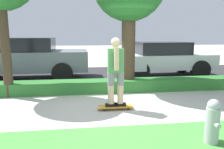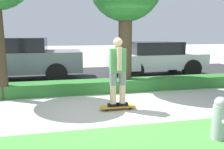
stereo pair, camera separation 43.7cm
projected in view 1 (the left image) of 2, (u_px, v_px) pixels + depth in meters
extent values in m
plane|color=#BCB7AD|center=(115.00, 109.00, 5.14)|extent=(60.00, 60.00, 0.00)
cube|color=#2D2D30|center=(101.00, 76.00, 9.23)|extent=(15.90, 5.00, 0.01)
cube|color=#2D702D|center=(108.00, 86.00, 6.67)|extent=(15.90, 0.60, 0.36)
cube|color=gold|center=(116.00, 106.00, 5.09)|extent=(0.81, 0.24, 0.02)
cylinder|color=black|center=(128.00, 109.00, 5.05)|extent=(0.06, 0.04, 0.06)
cylinder|color=black|center=(126.00, 106.00, 5.22)|extent=(0.06, 0.04, 0.06)
cylinder|color=black|center=(104.00, 110.00, 4.97)|extent=(0.06, 0.04, 0.06)
cylinder|color=black|center=(103.00, 107.00, 5.15)|extent=(0.06, 0.04, 0.06)
cube|color=black|center=(111.00, 105.00, 5.07)|extent=(0.26, 0.09, 0.07)
cylinder|color=beige|center=(111.00, 88.00, 5.00)|extent=(0.14, 0.14, 0.73)
cylinder|color=gray|center=(111.00, 79.00, 4.96)|extent=(0.16, 0.16, 0.29)
cube|color=black|center=(120.00, 104.00, 5.10)|extent=(0.26, 0.09, 0.07)
cylinder|color=beige|center=(120.00, 88.00, 5.02)|extent=(0.14, 0.14, 0.73)
cylinder|color=gray|center=(120.00, 79.00, 4.98)|extent=(0.16, 0.16, 0.29)
cube|color=#519356|center=(116.00, 60.00, 4.90)|extent=(0.35, 0.19, 0.54)
cylinder|color=beige|center=(117.00, 59.00, 4.74)|extent=(0.11, 0.11, 0.51)
cylinder|color=beige|center=(115.00, 57.00, 5.03)|extent=(0.11, 0.11, 0.51)
sphere|color=beige|center=(116.00, 42.00, 4.82)|extent=(0.21, 0.21, 0.21)
cylinder|color=#423323|center=(5.00, 48.00, 5.92)|extent=(0.25, 0.25, 2.75)
cylinder|color=#423323|center=(128.00, 49.00, 6.67)|extent=(0.41, 0.41, 2.59)
cube|color=slate|center=(25.00, 61.00, 8.37)|extent=(4.77, 1.97, 0.74)
cube|color=black|center=(20.00, 44.00, 8.24)|extent=(2.49, 1.70, 0.50)
cylinder|color=black|center=(62.00, 73.00, 7.77)|extent=(0.74, 0.23, 0.74)
cylinder|color=black|center=(66.00, 66.00, 9.47)|extent=(0.74, 0.23, 0.74)
cube|color=silver|center=(163.00, 61.00, 9.04)|extent=(3.96, 1.95, 0.57)
cube|color=black|center=(161.00, 48.00, 8.93)|extent=(2.09, 1.66, 0.49)
cylinder|color=black|center=(200.00, 70.00, 8.43)|extent=(0.75, 0.22, 0.75)
cylinder|color=black|center=(182.00, 64.00, 10.05)|extent=(0.75, 0.22, 0.75)
cylinder|color=black|center=(140.00, 71.00, 8.13)|extent=(0.75, 0.22, 0.75)
cylinder|color=black|center=(130.00, 65.00, 9.75)|extent=(0.75, 0.22, 0.75)
cylinder|color=#ADADB2|center=(212.00, 126.00, 3.47)|extent=(0.22, 0.22, 0.59)
sphere|color=#ADADB2|center=(214.00, 105.00, 3.41)|extent=(0.20, 0.20, 0.20)
cylinder|color=#ADADB2|center=(216.00, 125.00, 3.35)|extent=(0.08, 0.13, 0.08)
cylinder|color=#ADADB2|center=(208.00, 120.00, 3.57)|extent=(0.08, 0.13, 0.08)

